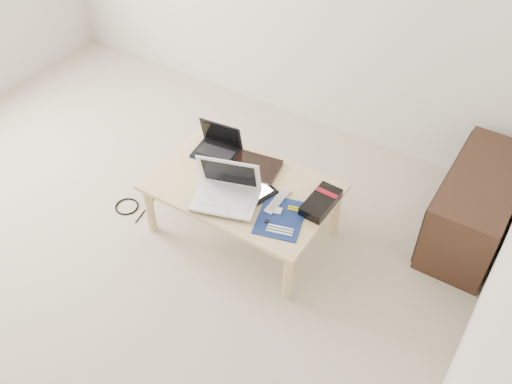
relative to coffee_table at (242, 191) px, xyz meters
The scene contains 15 objects.
ground 0.97m from the coffee_table, 127.62° to the right, with size 4.00×4.00×0.00m, color #BEAD9A.
room_shell 1.60m from the coffee_table, 127.62° to the right, with size 4.20×4.20×2.70m.
coffee_table is the anchor object (origin of this frame).
media_cabinet 1.43m from the coffee_table, 31.06° to the left, with size 0.41×0.90×0.50m.
book 0.17m from the coffee_table, 92.63° to the left, with size 0.32×0.28×0.03m.
netbook 0.36m from the coffee_table, 149.14° to the left, with size 0.30×0.24×0.20m.
tablet 0.08m from the coffee_table, ahead, with size 0.33×0.29×0.01m.
remote 0.26m from the coffee_table, ahead, with size 0.05×0.23×0.02m.
neoprene_sleeve 0.19m from the coffee_table, 96.77° to the right, with size 0.34×0.25×0.02m, color black.
white_laptop 0.19m from the coffee_table, 92.44° to the right, with size 0.43×0.36×0.26m.
motherboard 0.36m from the coffee_table, 18.23° to the right, with size 0.33×0.37×0.01m.
gpu_box 0.50m from the coffee_table, 11.35° to the left, with size 0.15×0.28×0.06m.
cable_coil 0.15m from the coffee_table, 163.39° to the right, with size 0.11×0.11×0.01m, color black.
floor_cable_coil 0.88m from the coffee_table, 162.75° to the right, with size 0.16×0.16×0.01m, color black.
floor_cable_trail 0.76m from the coffee_table, 165.68° to the right, with size 0.01×0.01×0.32m, color black.
Camera 1 is at (1.94, -1.34, 2.75)m, focal length 40.00 mm.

